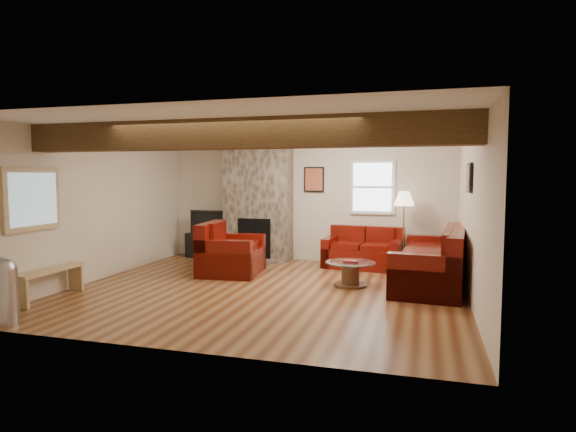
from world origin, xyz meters
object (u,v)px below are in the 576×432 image
Objects in this scene: loveseat at (363,248)px; tv_cabinet at (211,245)px; coffee_table at (350,274)px; sofa_three at (431,257)px; armchair_red at (231,248)px; floor_lamp at (404,203)px; television at (211,222)px.

loveseat reaches higher than tv_cabinet.
coffee_table is 0.76× the size of tv_cabinet.
sofa_three is 3.46m from armchair_red.
sofa_three is 1.63× the size of floor_lamp.
loveseat is 3.38m from television.
floor_lamp is (0.75, 0.03, 0.88)m from loveseat.
loveseat is 1.16m from floor_lamp.
television is (-1.12, 1.54, 0.31)m from armchair_red.
sofa_three is 4.84m from tv_cabinet.
sofa_three is 2.11× the size of armchair_red.
floor_lamp is (-0.49, 1.27, 0.80)m from sofa_three.
coffee_table is at bearing -114.54° from floor_lamp.
television reaches higher than tv_cabinet.
coffee_table is 3.85m from tv_cabinet.
television is (-4.58, 1.54, 0.31)m from sofa_three.
floor_lamp reaches higher than tv_cabinet.
coffee_table is (-0.00, -1.62, -0.19)m from loveseat.
television is (-3.34, 1.92, 0.58)m from coffee_table.
tv_cabinet is at bearing 176.23° from floor_lamp.
floor_lamp reaches higher than armchair_red.
tv_cabinet is (-3.34, 0.30, -0.12)m from loveseat.
armchair_red is 3.33m from floor_lamp.
coffee_table is at bearing -29.97° from television.
floor_lamp is (4.09, -0.27, 0.49)m from television.
floor_lamp is (2.98, 1.27, 0.80)m from armchair_red.
loveseat is at bearing 89.82° from coffee_table.
loveseat is 1.69× the size of television.
loveseat reaches higher than coffee_table.
tv_cabinet is (-4.58, 1.54, -0.20)m from sofa_three.
loveseat is 2.55m from armchair_red.
loveseat is 3.36m from tv_cabinet.
armchair_red is at bearing -84.70° from sofa_three.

